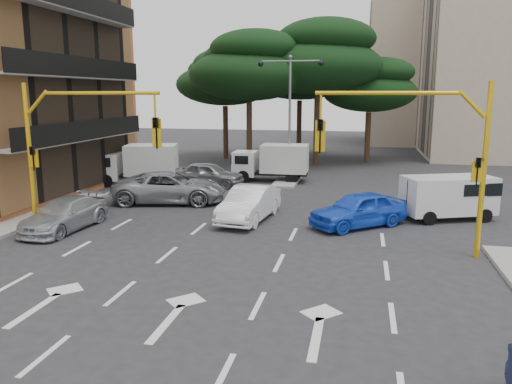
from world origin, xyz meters
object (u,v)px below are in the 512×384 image
signal_mast_left (68,137)px  car_silver_cross_a (170,187)px  van_white (448,197)px  box_truck_b (271,163)px  car_silver_cross_b (209,174)px  box_truck_a (137,165)px  signal_mast_right (429,145)px  car_silver_wagon (65,214)px  car_white_hatch (249,204)px  car_blue_compact (358,210)px  street_lamp_center (290,96)px

signal_mast_left → car_silver_cross_a: (1.74, 6.11, -3.09)m
van_white → box_truck_b: box_truck_b is taller
car_silver_cross_b → box_truck_a: box_truck_a is taller
car_silver_cross_a → car_silver_cross_b: 4.93m
car_silver_cross_b → box_truck_b: (3.40, 2.50, 0.46)m
signal_mast_right → car_silver_cross_b: size_ratio=1.39×
car_silver_wagon → van_white: 16.70m
car_white_hatch → box_truck_b: size_ratio=0.94×
box_truck_b → car_blue_compact: bearing=-152.3°
car_white_hatch → box_truck_b: bearing=102.1°
car_silver_cross_b → car_silver_wagon: bearing=169.9°
street_lamp_center → car_silver_cross_a: bearing=-122.7°
car_white_hatch → car_silver_cross_a: car_silver_cross_a is taller
car_silver_cross_a → van_white: 13.54m
street_lamp_center → car_silver_wagon: street_lamp_center is taller
street_lamp_center → box_truck_a: size_ratio=1.54×
car_silver_wagon → box_truck_b: box_truck_b is taller
car_white_hatch → car_silver_wagon: car_white_hatch is taller
signal_mast_right → van_white: size_ratio=1.51×
signal_mast_right → car_silver_wagon: signal_mast_right is taller
signal_mast_left → car_blue_compact: (11.33, 3.31, -3.14)m
car_silver_wagon → van_white: (15.87, 5.19, 0.34)m
car_blue_compact → car_silver_wagon: 12.32m
car_silver_cross_a → car_silver_cross_b: (0.57, 4.90, -0.06)m
car_blue_compact → box_truck_b: bearing=169.3°
signal_mast_left → car_silver_wagon: signal_mast_left is taller
car_blue_compact → box_truck_a: box_truck_a is taller
car_silver_cross_b → car_silver_cross_a: bearing=178.4°
box_truck_a → box_truck_b: size_ratio=1.04×
car_blue_compact → car_silver_cross_b: car_blue_compact is taller
signal_mast_right → box_truck_a: bearing=146.2°
car_blue_compact → car_silver_wagon: size_ratio=0.98×
signal_mast_right → car_silver_cross_a: bearing=152.8°
signal_mast_left → car_white_hatch: 8.02m
van_white → box_truck_b: (-9.55, 8.05, 0.20)m
car_blue_compact → box_truck_b: size_ratio=0.90×
signal_mast_right → street_lamp_center: bearing=115.9°
car_silver_cross_a → car_silver_cross_b: car_silver_cross_a is taller
car_white_hatch → van_white: (8.70, 2.08, 0.24)m
car_silver_wagon → car_white_hatch: bearing=27.9°
car_silver_cross_b → car_white_hatch: bearing=-145.8°
car_blue_compact → van_white: van_white is taller
street_lamp_center → car_silver_wagon: bearing=-118.4°
signal_mast_right → car_silver_cross_b: signal_mast_right is taller
car_blue_compact → car_silver_wagon: (-11.95, -3.03, -0.09)m
van_white → car_white_hatch: bearing=-98.1°
car_blue_compact → van_white: 4.49m
signal_mast_right → car_white_hatch: 8.42m
car_blue_compact → van_white: size_ratio=1.10×
signal_mast_left → box_truck_b: size_ratio=1.24×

